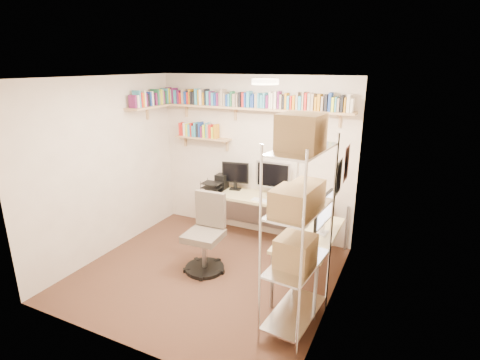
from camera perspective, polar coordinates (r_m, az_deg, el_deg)
name	(u,v)px	position (r m, az deg, el deg)	size (l,w,h in m)	color
ground	(207,273)	(5.12, -5.08, -13.91)	(3.20, 3.20, 0.00)	#472B1E
room_shell	(204,159)	(4.52, -5.54, 3.13)	(3.24, 3.04, 2.52)	beige
wall_shelves	(223,107)	(5.75, -2.68, 11.09)	(3.12, 1.09, 0.80)	tan
corner_desk	(269,204)	(5.41, 4.44, -3.74)	(2.22, 1.87, 1.25)	beige
office_chair	(206,238)	(5.03, -5.21, -8.86)	(0.55, 0.56, 1.04)	black
wire_rack	(298,203)	(3.56, 8.87, -3.52)	(0.50, 0.90, 2.23)	silver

